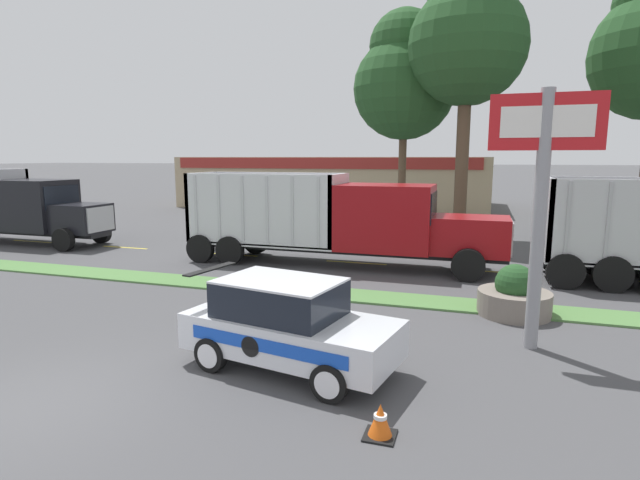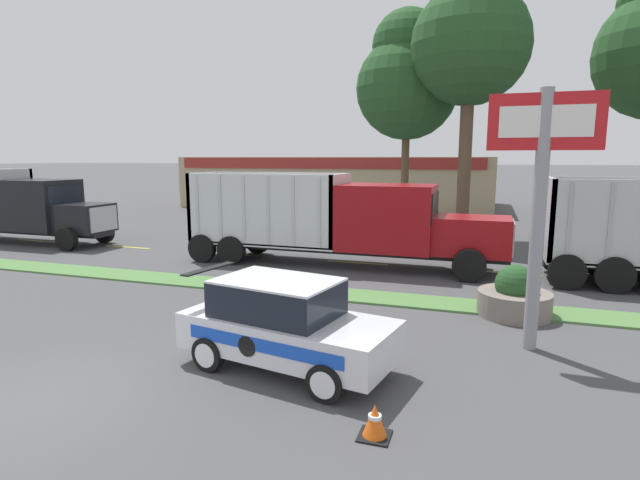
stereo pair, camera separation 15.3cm
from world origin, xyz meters
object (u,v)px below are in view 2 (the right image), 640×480
Objects in this scene: dump_truck_mid at (364,223)px; stone_planter at (514,297)px; rally_car at (285,323)px; dump_truck_lead at (20,209)px; store_sign_post at (541,174)px; traffic_cone at (375,421)px.

stone_planter is (5.05, -4.42, -1.16)m from dump_truck_mid.
dump_truck_mid is at bearing 94.18° from rally_car.
dump_truck_mid is (16.93, -0.15, 0.02)m from dump_truck_lead.
dump_truck_mid is at bearing 127.98° from store_sign_post.
rally_car is (0.68, -9.30, -0.75)m from dump_truck_mid.
dump_truck_lead is 22.84m from traffic_cone.
dump_truck_lead is at bearing 179.49° from dump_truck_mid.
rally_car is at bearing -28.23° from dump_truck_lead.
dump_truck_lead is 2.18× the size of store_sign_post.
stone_planter is at bearing 48.15° from rally_car.
dump_truck_mid is at bearing -0.51° from dump_truck_lead.
rally_car is 8.59× the size of traffic_cone.
store_sign_post reaches higher than traffic_cone.
dump_truck_lead reaches higher than stone_planter.
dump_truck_lead is 0.99× the size of dump_truck_mid.
dump_truck_mid is 6.81m from stone_planter.
dump_truck_mid is at bearing 138.77° from stone_planter.
store_sign_post is 10.62× the size of traffic_cone.
stone_planter is 3.61× the size of traffic_cone.
stone_planter is (4.37, 4.88, -0.40)m from rally_car.
stone_planter is at bearing -11.76° from dump_truck_lead.
rally_car is 5.96m from store_sign_post.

